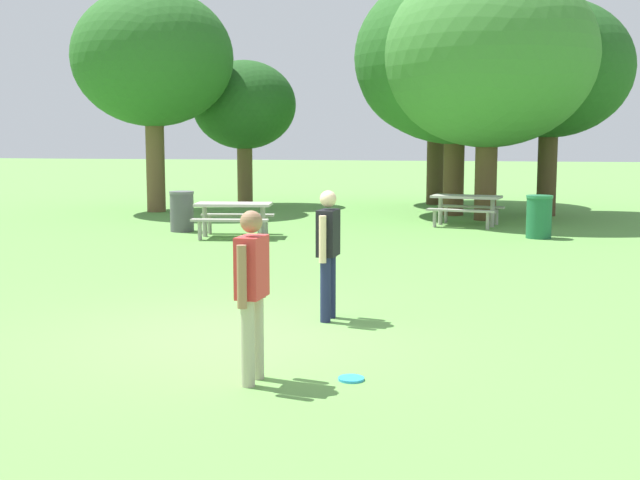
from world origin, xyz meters
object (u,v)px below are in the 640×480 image
Objects in this scene: tree_slender_mid at (456,58)px; trash_can_further_along at (182,211)px; tree_tall_left at (153,59)px; frisbee at (351,379)px; tree_far_right at (437,71)px; person_catcher at (328,246)px; tree_broad_center at (244,106)px; tree_back_left at (489,56)px; picnic_table_near at (234,212)px; picnic_table_far at (466,204)px; person_thrower at (252,285)px; trash_can_beside_table at (539,217)px; tree_back_right at (551,69)px.

trash_can_further_along is at bearing -140.68° from tree_slender_mid.
tree_slender_mid reaches higher than tree_tall_left.
frisbee is 0.04× the size of tree_far_right.
tree_broad_center reaches higher than person_catcher.
tree_back_left is (7.57, -3.25, 1.15)m from tree_broad_center.
frisbee is at bearing -68.13° from picnic_table_near.
trash_can_further_along reaches higher than picnic_table_far.
person_thrower is 1.32m from frisbee.
tree_far_right is at bearing 99.61° from picnic_table_far.
frisbee is 13.67m from picnic_table_far.
picnic_table_near is 6.85m from trash_can_beside_table.
tree_back_right reaches higher than person_catcher.
picnic_table_far is 0.42× the size of tree_broad_center.
tree_slender_mid is (0.67, -3.51, 0.10)m from tree_far_right.
trash_can_further_along is at bearing 152.17° from picnic_table_near.
tree_broad_center reaches higher than person_thrower.
trash_can_beside_table is 0.15× the size of tree_tall_left.
trash_can_beside_table is at bearing 1.41° from trash_can_further_along.
picnic_table_far is 7.36m from tree_far_right.
person_thrower reaches higher than trash_can_beside_table.
trash_can_further_along is at bearing -151.38° from tree_back_left.
tree_tall_left is at bearing -128.95° from tree_broad_center.
tree_back_left reaches higher than tree_broad_center.
trash_can_beside_table is 8.29m from trash_can_further_along.
tree_broad_center is at bearing 105.59° from person_thrower.
tree_broad_center is 6.31m from tree_far_right.
tree_far_right is 0.95× the size of tree_slender_mid.
tree_broad_center is at bearing 141.36° from trash_can_beside_table.
tree_back_right is (0.60, 5.30, 3.61)m from trash_can_beside_table.
frisbee is at bearing -95.56° from tree_back_left.
picnic_table_far is at bearing -33.85° from tree_broad_center.
tree_far_right is at bearing 107.57° from trash_can_beside_table.
person_thrower is at bearing -95.17° from tree_slender_mid.
tree_slender_mid is (6.28, 5.15, 3.93)m from trash_can_further_along.
picnic_table_near is 1.94× the size of trash_can_further_along.
trash_can_beside_table is at bearing -38.64° from tree_broad_center.
tree_slender_mid reaches higher than trash_can_further_along.
picnic_table_near is at bearing -148.11° from picnic_table_far.
picnic_table_near is (-3.52, 7.91, -0.38)m from person_catcher.
frisbee is at bearing -89.78° from tree_far_right.
trash_can_further_along is 6.59m from tree_tall_left.
trash_can_beside_table is 0.21× the size of tree_broad_center.
trash_can_further_along is 0.14× the size of tree_slender_mid.
tree_far_right is (-0.08, 19.87, 4.29)m from frisbee.
frisbee is 0.04× the size of tree_back_left.
trash_can_beside_table is 5.46m from tree_back_left.
tree_back_right reaches higher than picnic_table_far.
tree_back_left is (2.13, 12.61, 3.39)m from person_catcher.
tree_slender_mid is at bearing 51.26° from picnic_table_near.
tree_back_left reaches higher than trash_can_beside_table.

